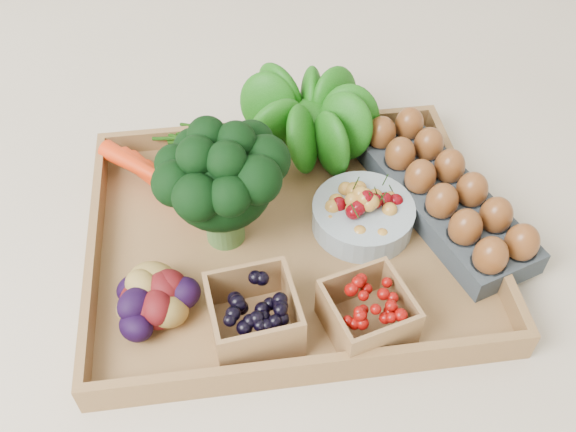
{
  "coord_description": "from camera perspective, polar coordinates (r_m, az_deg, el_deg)",
  "views": [
    {
      "loc": [
        -0.08,
        -0.59,
        0.71
      ],
      "look_at": [
        0.0,
        0.0,
        0.06
      ],
      "focal_mm": 40.0,
      "sensor_mm": 36.0,
      "label": 1
    }
  ],
  "objects": [
    {
      "name": "lettuce",
      "position": [
        1.01,
        2.09,
        9.25
      ],
      "size": [
        0.14,
        0.14,
        0.14
      ],
      "primitive_type": "sphere",
      "color": "#11460B",
      "rests_on": "tray"
    },
    {
      "name": "tray",
      "position": [
        0.92,
        0.0,
        -2.2
      ],
      "size": [
        0.55,
        0.45,
        0.01
      ],
      "primitive_type": "cube",
      "color": "olive",
      "rests_on": "ground"
    },
    {
      "name": "ground",
      "position": [
        0.93,
        0.0,
        -2.5
      ],
      "size": [
        4.0,
        4.0,
        0.0
      ],
      "primitive_type": "plane",
      "color": "beige",
      "rests_on": "ground"
    },
    {
      "name": "potatoes",
      "position": [
        0.83,
        -12.22,
        -6.91
      ],
      "size": [
        0.13,
        0.13,
        0.07
      ],
      "primitive_type": null,
      "color": "#490B0E",
      "rests_on": "tray"
    },
    {
      "name": "cherry_bowl",
      "position": [
        0.92,
        6.66,
        0.01
      ],
      "size": [
        0.15,
        0.15,
        0.04
      ],
      "primitive_type": "cylinder",
      "color": "#8C9EA5",
      "rests_on": "tray"
    },
    {
      "name": "punnet_blackberry",
      "position": [
        0.8,
        -3.07,
        -8.72
      ],
      "size": [
        0.12,
        0.12,
        0.07
      ],
      "primitive_type": "cube",
      "rotation": [
        0.0,
        0.0,
        0.12
      ],
      "color": "black",
      "rests_on": "tray"
    },
    {
      "name": "punnet_raspberry",
      "position": [
        0.8,
        7.08,
        -8.55
      ],
      "size": [
        0.12,
        0.12,
        0.07
      ],
      "primitive_type": "cube",
      "rotation": [
        0.0,
        0.0,
        0.27
      ],
      "color": "#740705",
      "rests_on": "tray"
    },
    {
      "name": "egg_carton",
      "position": [
        0.97,
        13.51,
        1.43
      ],
      "size": [
        0.21,
        0.34,
        0.04
      ],
      "primitive_type": "cube",
      "rotation": [
        0.0,
        0.0,
        0.32
      ],
      "color": "#323A40",
      "rests_on": "tray"
    },
    {
      "name": "carrots",
      "position": [
        0.97,
        -10.95,
        2.73
      ],
      "size": [
        0.2,
        0.15,
        0.05
      ],
      "primitive_type": null,
      "color": "red",
      "rests_on": "tray"
    },
    {
      "name": "broccoli",
      "position": [
        0.87,
        -5.84,
        1.2
      ],
      "size": [
        0.18,
        0.18,
        0.14
      ],
      "primitive_type": null,
      "color": "black",
      "rests_on": "tray"
    }
  ]
}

